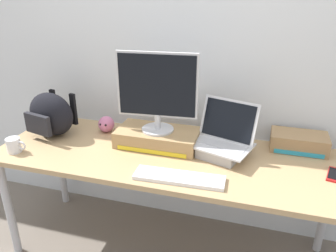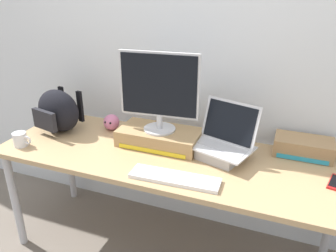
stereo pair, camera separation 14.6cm
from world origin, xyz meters
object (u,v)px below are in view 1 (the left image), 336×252
(desktop_monitor, at_px, (157,91))
(messenger_backpack, at_px, (51,114))
(cell_phone, at_px, (335,175))
(toner_box_yellow, at_px, (158,138))
(plush_toy, at_px, (106,124))
(toner_box_cyan, at_px, (299,142))
(open_laptop, at_px, (222,145))
(coffee_mug, at_px, (14,145))
(external_keyboard, at_px, (179,177))

(desktop_monitor, distance_m, messenger_backpack, 0.73)
(cell_phone, bearing_deg, toner_box_yellow, -171.11)
(plush_toy, bearing_deg, toner_box_cyan, 4.11)
(open_laptop, relative_size, coffee_mug, 3.16)
(open_laptop, height_order, toner_box_cyan, open_laptop)
(coffee_mug, distance_m, toner_box_cyan, 1.66)
(external_keyboard, xyz_separation_m, toner_box_cyan, (0.59, 0.51, 0.04))
(messenger_backpack, relative_size, coffee_mug, 2.92)
(desktop_monitor, relative_size, open_laptop, 1.20)
(desktop_monitor, height_order, plush_toy, desktop_monitor)
(toner_box_yellow, xyz_separation_m, messenger_backpack, (-0.70, -0.05, 0.09))
(external_keyboard, xyz_separation_m, cell_phone, (0.76, 0.26, -0.01))
(toner_box_yellow, xyz_separation_m, open_laptop, (0.39, -0.02, 0.02))
(toner_box_yellow, relative_size, desktop_monitor, 1.05)
(external_keyboard, bearing_deg, cell_phone, 16.28)
(toner_box_yellow, xyz_separation_m, toner_box_cyan, (0.81, 0.18, 0.00))
(open_laptop, relative_size, plush_toy, 3.69)
(toner_box_yellow, distance_m, open_laptop, 0.39)
(open_laptop, xyz_separation_m, plush_toy, (-0.77, 0.11, -0.01))
(desktop_monitor, xyz_separation_m, coffee_mug, (-0.77, -0.32, -0.30))
(external_keyboard, bearing_deg, coffee_mug, 176.58)
(open_laptop, bearing_deg, plush_toy, -171.07)
(toner_box_cyan, bearing_deg, coffee_mug, -162.58)
(desktop_monitor, xyz_separation_m, external_keyboard, (0.22, -0.34, -0.33))
(toner_box_yellow, bearing_deg, messenger_backpack, -176.18)
(coffee_mug, bearing_deg, cell_phone, 7.88)
(desktop_monitor, bearing_deg, plush_toy, 161.37)
(open_laptop, height_order, messenger_backpack, open_laptop)
(coffee_mug, relative_size, cell_phone, 0.75)
(messenger_backpack, relative_size, cell_phone, 2.20)
(cell_phone, xyz_separation_m, plush_toy, (-1.37, 0.17, 0.05))
(external_keyboard, distance_m, cell_phone, 0.80)
(messenger_backpack, height_order, toner_box_cyan, messenger_backpack)
(external_keyboard, relative_size, plush_toy, 4.40)
(open_laptop, bearing_deg, toner_box_yellow, -166.19)
(external_keyboard, relative_size, cell_phone, 2.83)
(desktop_monitor, bearing_deg, toner_box_yellow, 91.98)
(coffee_mug, relative_size, plush_toy, 1.17)
(external_keyboard, bearing_deg, desktop_monitor, 120.90)
(messenger_backpack, bearing_deg, plush_toy, 36.54)
(desktop_monitor, relative_size, messenger_backpack, 1.30)
(messenger_backpack, relative_size, plush_toy, 3.41)
(cell_phone, xyz_separation_m, toner_box_cyan, (-0.17, 0.25, 0.04))
(desktop_monitor, relative_size, external_keyboard, 1.01)
(toner_box_yellow, height_order, coffee_mug, toner_box_yellow)
(desktop_monitor, xyz_separation_m, open_laptop, (0.39, -0.02, -0.28))
(desktop_monitor, height_order, messenger_backpack, desktop_monitor)
(coffee_mug, bearing_deg, plush_toy, 46.74)
(desktop_monitor, bearing_deg, cell_phone, -9.84)
(coffee_mug, xyz_separation_m, cell_phone, (1.75, 0.24, -0.04))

